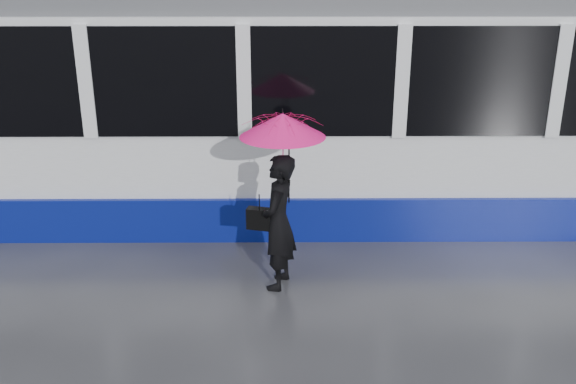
{
  "coord_description": "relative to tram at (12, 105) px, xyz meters",
  "views": [
    {
      "loc": [
        0.86,
        -6.81,
        3.74
      ],
      "look_at": [
        0.91,
        0.26,
        1.1
      ],
      "focal_mm": 40.0,
      "sensor_mm": 36.0,
      "label": 1
    }
  ],
  "objects": [
    {
      "name": "umbrella",
      "position": [
        3.99,
        -2.48,
        0.15
      ],
      "size": [
        1.16,
        1.16,
        1.1
      ],
      "rotation": [
        0.0,
        0.0,
        -0.25
      ],
      "color": "#FA1582",
      "rests_on": "ground"
    },
    {
      "name": "ground",
      "position": [
        3.14,
        -2.5,
        -1.64
      ],
      "size": [
        90.0,
        90.0,
        0.0
      ],
      "primitive_type": "plane",
      "color": "#2C2C31",
      "rests_on": "ground"
    },
    {
      "name": "woman",
      "position": [
        3.94,
        -2.48,
        -0.82
      ],
      "size": [
        0.52,
        0.67,
        1.63
      ],
      "primitive_type": "imported",
      "rotation": [
        0.0,
        0.0,
        -1.82
      ],
      "color": "black",
      "rests_on": "ground"
    },
    {
      "name": "handbag",
      "position": [
        3.72,
        -2.46,
        -0.78
      ],
      "size": [
        0.31,
        0.19,
        0.43
      ],
      "rotation": [
        0.0,
        0.0,
        -0.25
      ],
      "color": "black",
      "rests_on": "ground"
    },
    {
      "name": "tram",
      "position": [
        0.0,
        0.0,
        0.0
      ],
      "size": [
        26.0,
        2.56,
        3.35
      ],
      "color": "white",
      "rests_on": "ground"
    },
    {
      "name": "rails",
      "position": [
        3.14,
        -0.0,
        -1.63
      ],
      "size": [
        34.0,
        1.51,
        0.02
      ],
      "color": "#3F3D38",
      "rests_on": "ground"
    }
  ]
}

